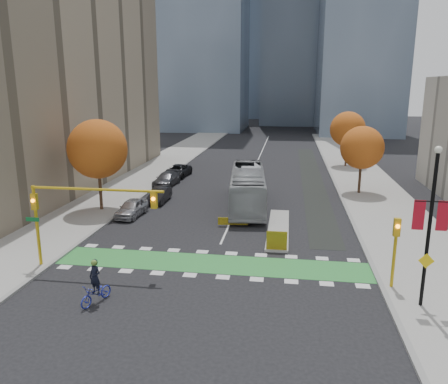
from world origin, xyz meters
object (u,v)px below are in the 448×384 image
(bus, at_px, (248,188))
(parked_car_a, at_px, (132,208))
(tree_east_near, at_px, (362,148))
(cyclist, at_px, (96,289))
(parked_car_d, at_px, (178,171))
(hazard_board, at_px, (277,241))
(tree_east_far, at_px, (348,129))
(traffic_signal_west, at_px, (75,206))
(parked_car_c, at_px, (167,179))
(parked_car_b, at_px, (160,195))
(tree_west, at_px, (98,149))
(traffic_signal_east, at_px, (395,242))
(banner_lamppost, at_px, (430,221))

(bus, relative_size, parked_car_a, 2.98)
(tree_east_near, relative_size, cyclist, 2.94)
(tree_east_near, relative_size, parked_car_d, 1.34)
(hazard_board, distance_m, tree_east_far, 35.13)
(tree_east_far, xyz_separation_m, cyclist, (-17.52, -42.49, -4.44))
(hazard_board, bearing_deg, traffic_signal_west, -158.45)
(parked_car_c, height_order, parked_car_d, parked_car_c)
(hazard_board, distance_m, parked_car_b, 16.43)
(traffic_signal_west, bearing_deg, parked_car_c, 92.62)
(tree_west, height_order, parked_car_c, tree_west)
(hazard_board, bearing_deg, parked_car_d, 118.73)
(hazard_board, distance_m, parked_car_a, 14.27)
(cyclist, xyz_separation_m, parked_car_a, (-3.66, 15.24, -0.06))
(traffic_signal_east, xyz_separation_m, banner_lamppost, (1.00, -2.00, 1.88))
(hazard_board, xyz_separation_m, parked_car_d, (-13.00, 23.71, -0.07))
(tree_west, xyz_separation_m, banner_lamppost, (23.50, -14.50, -1.01))
(parked_car_d, bearing_deg, parked_car_c, -85.34)
(hazard_board, xyz_separation_m, traffic_signal_east, (6.50, -4.71, 1.93))
(tree_east_near, height_order, parked_car_a, tree_east_near)
(hazard_board, relative_size, bus, 0.11)
(traffic_signal_west, relative_size, parked_car_b, 2.05)
(tree_west, distance_m, traffic_signal_east, 25.90)
(hazard_board, relative_size, traffic_signal_east, 0.34)
(bus, height_order, parked_car_c, bus)
(parked_car_a, bearing_deg, parked_car_c, 95.22)
(tree_west, bearing_deg, hazard_board, -25.99)
(tree_west, distance_m, tree_east_near, 26.01)
(cyclist, xyz_separation_m, bus, (5.96, 19.86, 1.00))
(banner_lamppost, bearing_deg, tree_east_near, 88.83)
(parked_car_a, distance_m, parked_car_b, 5.10)
(hazard_board, height_order, cyclist, cyclist)
(tree_east_far, bearing_deg, tree_west, -133.30)
(tree_east_near, distance_m, parked_car_a, 23.90)
(tree_west, bearing_deg, banner_lamppost, -31.68)
(banner_lamppost, relative_size, parked_car_c, 1.63)
(parked_car_c, bearing_deg, parked_car_d, 94.69)
(traffic_signal_east, relative_size, parked_car_d, 0.78)
(tree_west, bearing_deg, tree_east_near, 22.62)
(parked_car_c, bearing_deg, cyclist, -77.04)
(bus, relative_size, parked_car_b, 3.12)
(tree_west, xyz_separation_m, bus, (12.94, 3.38, -3.81))
(traffic_signal_west, height_order, parked_car_c, traffic_signal_west)
(traffic_signal_west, xyz_separation_m, parked_car_c, (-1.07, 23.42, -3.30))
(tree_west, xyz_separation_m, traffic_signal_west, (4.07, -12.51, -1.58))
(hazard_board, distance_m, tree_west, 18.44)
(cyclist, bearing_deg, traffic_signal_west, 146.88)
(tree_east_near, distance_m, cyclist, 31.74)
(traffic_signal_west, distance_m, banner_lamppost, 19.54)
(parked_car_a, relative_size, parked_car_b, 1.05)
(traffic_signal_west, height_order, cyclist, traffic_signal_west)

